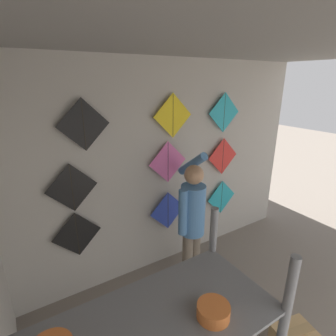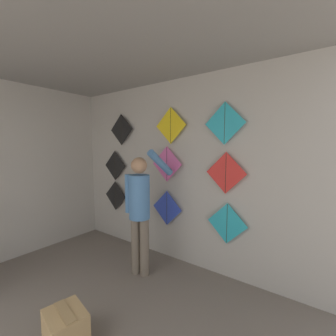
{
  "view_description": "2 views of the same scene",
  "coord_description": "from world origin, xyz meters",
  "px_view_note": "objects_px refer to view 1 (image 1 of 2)",
  "views": [
    {
      "loc": [
        -1.65,
        1.29,
        2.55
      ],
      "look_at": [
        -0.09,
        3.8,
        1.54
      ],
      "focal_mm": 28.0,
      "sensor_mm": 36.0,
      "label": 1
    },
    {
      "loc": [
        2.13,
        1.23,
        1.81
      ],
      "look_at": [
        0.25,
        3.8,
        1.49
      ],
      "focal_mm": 24.0,
      "sensor_mm": 36.0,
      "label": 2
    }
  ],
  "objects_px": {
    "kite_3": "(72,188)",
    "kite_7": "(173,116)",
    "kite_2": "(221,197)",
    "shopkeeper": "(192,218)",
    "kite_4": "(168,162)",
    "kite_0": "(77,234)",
    "kite_6": "(84,125)",
    "kite_1": "(168,211)",
    "kite_8": "(224,113)",
    "kite_5": "(223,156)"
  },
  "relations": [
    {
      "from": "kite_5",
      "to": "kite_7",
      "type": "height_order",
      "value": "kite_7"
    },
    {
      "from": "kite_5",
      "to": "kite_2",
      "type": "bearing_deg",
      "value": 0.0
    },
    {
      "from": "kite_3",
      "to": "shopkeeper",
      "type": "bearing_deg",
      "value": -26.24
    },
    {
      "from": "kite_1",
      "to": "kite_4",
      "type": "bearing_deg",
      "value": 0.0
    },
    {
      "from": "kite_4",
      "to": "kite_5",
      "type": "relative_size",
      "value": 1.0
    },
    {
      "from": "kite_5",
      "to": "kite_6",
      "type": "height_order",
      "value": "kite_6"
    },
    {
      "from": "shopkeeper",
      "to": "kite_3",
      "type": "distance_m",
      "value": 1.39
    },
    {
      "from": "shopkeeper",
      "to": "kite_2",
      "type": "height_order",
      "value": "shopkeeper"
    },
    {
      "from": "kite_6",
      "to": "kite_7",
      "type": "height_order",
      "value": "kite_7"
    },
    {
      "from": "kite_2",
      "to": "kite_7",
      "type": "relative_size",
      "value": 1.0
    },
    {
      "from": "kite_2",
      "to": "kite_3",
      "type": "relative_size",
      "value": 1.0
    },
    {
      "from": "kite_0",
      "to": "kite_2",
      "type": "relative_size",
      "value": 1.0
    },
    {
      "from": "kite_3",
      "to": "kite_5",
      "type": "xyz_separation_m",
      "value": [
        2.18,
        0.0,
        0.02
      ]
    },
    {
      "from": "kite_0",
      "to": "kite_2",
      "type": "height_order",
      "value": "kite_0"
    },
    {
      "from": "kite_3",
      "to": "kite_7",
      "type": "relative_size",
      "value": 1.0
    },
    {
      "from": "kite_2",
      "to": "kite_6",
      "type": "xyz_separation_m",
      "value": [
        -2.02,
        0.0,
        1.32
      ]
    },
    {
      "from": "shopkeeper",
      "to": "kite_6",
      "type": "xyz_separation_m",
      "value": [
        -0.99,
        0.58,
        1.11
      ]
    },
    {
      "from": "kite_0",
      "to": "shopkeeper",
      "type": "bearing_deg",
      "value": -26.07
    },
    {
      "from": "kite_0",
      "to": "kite_5",
      "type": "relative_size",
      "value": 1.0
    },
    {
      "from": "kite_0",
      "to": "kite_8",
      "type": "distance_m",
      "value": 2.48
    },
    {
      "from": "kite_8",
      "to": "kite_0",
      "type": "bearing_deg",
      "value": 180.0
    },
    {
      "from": "kite_2",
      "to": "kite_4",
      "type": "bearing_deg",
      "value": 180.0
    },
    {
      "from": "shopkeeper",
      "to": "kite_1",
      "type": "distance_m",
      "value": 0.61
    },
    {
      "from": "kite_5",
      "to": "kite_8",
      "type": "relative_size",
      "value": 1.0
    },
    {
      "from": "kite_1",
      "to": "kite_8",
      "type": "xyz_separation_m",
      "value": [
        0.93,
        0.0,
        1.28
      ]
    },
    {
      "from": "kite_0",
      "to": "kite_7",
      "type": "relative_size",
      "value": 1.0
    },
    {
      "from": "kite_7",
      "to": "kite_0",
      "type": "bearing_deg",
      "value": 180.0
    },
    {
      "from": "kite_4",
      "to": "kite_0",
      "type": "bearing_deg",
      "value": 180.0
    },
    {
      "from": "kite_1",
      "to": "kite_8",
      "type": "relative_size",
      "value": 1.0
    },
    {
      "from": "kite_0",
      "to": "kite_8",
      "type": "height_order",
      "value": "kite_8"
    },
    {
      "from": "kite_1",
      "to": "kite_5",
      "type": "xyz_separation_m",
      "value": [
        0.96,
        0.0,
        0.63
      ]
    },
    {
      "from": "kite_2",
      "to": "kite_6",
      "type": "relative_size",
      "value": 1.0
    },
    {
      "from": "kite_1",
      "to": "kite_2",
      "type": "height_order",
      "value": "kite_1"
    },
    {
      "from": "kite_3",
      "to": "kite_7",
      "type": "xyz_separation_m",
      "value": [
        1.29,
        0.0,
        0.68
      ]
    },
    {
      "from": "kite_1",
      "to": "kite_2",
      "type": "bearing_deg",
      "value": 0.0
    },
    {
      "from": "kite_3",
      "to": "kite_5",
      "type": "distance_m",
      "value": 2.18
    },
    {
      "from": "kite_6",
      "to": "kite_3",
      "type": "bearing_deg",
      "value": 180.0
    },
    {
      "from": "kite_4",
      "to": "kite_5",
      "type": "xyz_separation_m",
      "value": [
        0.96,
        0.0,
        -0.07
      ]
    },
    {
      "from": "kite_0",
      "to": "kite_3",
      "type": "relative_size",
      "value": 1.0
    },
    {
      "from": "kite_2",
      "to": "kite_7",
      "type": "height_order",
      "value": "kite_7"
    },
    {
      "from": "kite_1",
      "to": "kite_3",
      "type": "height_order",
      "value": "kite_3"
    },
    {
      "from": "kite_4",
      "to": "kite_1",
      "type": "bearing_deg",
      "value": 180.0
    },
    {
      "from": "kite_0",
      "to": "kite_6",
      "type": "height_order",
      "value": "kite_6"
    },
    {
      "from": "kite_1",
      "to": "kite_5",
      "type": "distance_m",
      "value": 1.15
    },
    {
      "from": "shopkeeper",
      "to": "kite_5",
      "type": "distance_m",
      "value": 1.24
    },
    {
      "from": "kite_3",
      "to": "kite_5",
      "type": "bearing_deg",
      "value": 0.0
    },
    {
      "from": "kite_6",
      "to": "kite_2",
      "type": "bearing_deg",
      "value": 0.0
    },
    {
      "from": "kite_1",
      "to": "kite_7",
      "type": "height_order",
      "value": "kite_7"
    },
    {
      "from": "kite_1",
      "to": "kite_6",
      "type": "height_order",
      "value": "kite_6"
    },
    {
      "from": "kite_0",
      "to": "kite_6",
      "type": "xyz_separation_m",
      "value": [
        0.2,
        0.0,
        1.24
      ]
    }
  ]
}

